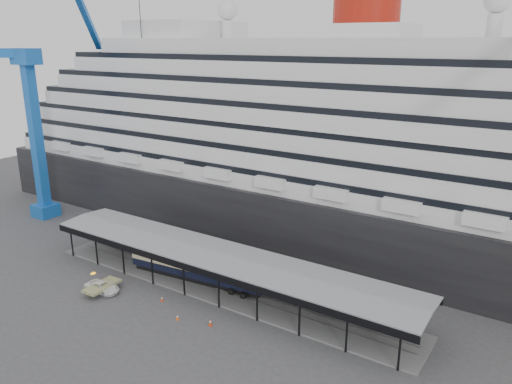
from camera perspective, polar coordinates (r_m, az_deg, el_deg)
ground at (r=66.31m, az=-6.76°, el=-12.57°), size 200.00×200.00×0.00m
cruise_ship at (r=85.75m, az=6.74°, el=7.31°), size 130.00×30.00×43.90m
platform_canopy at (r=68.63m, az=-4.12°, el=-9.19°), size 56.00×9.18×5.30m
crane_blue at (r=99.90m, az=-23.55°, el=8.33°), size 22.63×19.19×47.60m
port_truck at (r=71.46m, az=-17.16°, el=-10.34°), size 5.15×2.57×1.40m
pullman_carriage at (r=70.85m, az=-6.74°, el=-8.24°), size 21.21×4.94×20.66m
traffic_cone_left at (r=67.47m, az=-10.71°, el=-11.89°), size 0.39×0.39×0.67m
traffic_cone_mid at (r=63.13m, az=-8.97°, el=-13.95°), size 0.46×0.46×0.70m
traffic_cone_right at (r=61.51m, az=-5.25°, el=-14.62°), size 0.57×0.57×0.85m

